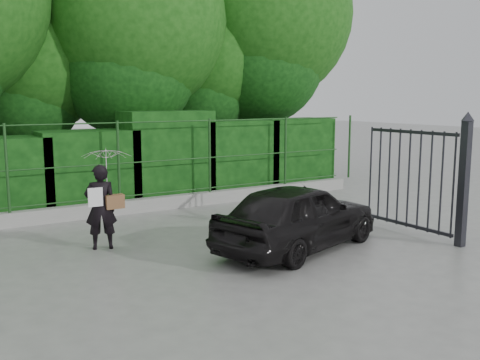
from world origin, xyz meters
TOP-DOWN VIEW (x-y plane):
  - ground at (0.00, 0.00)m, footprint 80.00×80.00m
  - kerb at (0.00, 4.50)m, footprint 14.00×0.25m
  - fence at (0.22, 4.50)m, footprint 14.13×0.06m
  - hedge at (0.03, 5.50)m, footprint 14.20×1.20m
  - trees at (1.14, 7.74)m, footprint 17.10×6.15m
  - gate at (4.60, -0.72)m, footprint 0.22×2.33m
  - woman at (-0.71, 2.01)m, footprint 0.88×0.85m
  - car at (2.07, 0.18)m, footprint 3.69×2.32m

SIDE VIEW (x-z plane):
  - ground at x=0.00m, z-range 0.00..0.00m
  - kerb at x=0.00m, z-range 0.00..0.30m
  - car at x=2.07m, z-range 0.00..1.17m
  - hedge at x=0.03m, z-range -0.13..2.15m
  - woman at x=-0.71m, z-range 0.27..2.01m
  - gate at x=4.60m, z-range 0.01..2.37m
  - fence at x=0.22m, z-range 0.30..2.10m
  - trees at x=1.14m, z-range 0.58..8.66m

